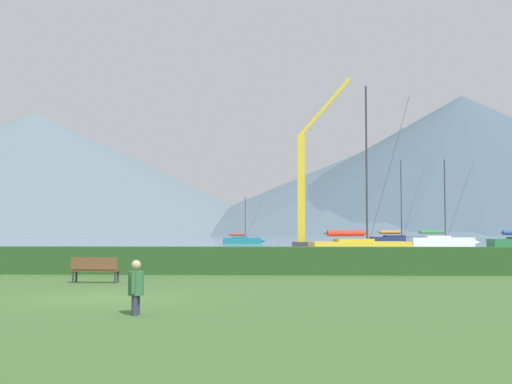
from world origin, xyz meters
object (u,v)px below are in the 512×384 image
Objects in this scene: sailboat_slip_7 at (243,240)px; person_seated_viewer at (136,285)px; sailboat_slip_2 at (398,240)px; dock_crane at (303,196)px; park_bench_under_tree at (95,268)px; sailboat_slip_5 at (441,241)px; sailboat_slip_1 at (361,247)px.

sailboat_slip_7 is 93.00m from person_seated_viewer.
sailboat_slip_2 reaches higher than person_seated_viewer.
dock_crane is (-13.86, -23.26, 4.97)m from sailboat_slip_2.
sailboat_slip_7 is at bearing 94.08° from park_bench_under_tree.
sailboat_slip_2 is at bearing 76.35° from park_bench_under_tree.
park_bench_under_tree is at bearing -114.91° from sailboat_slip_2.
sailboat_slip_7 is at bearing 126.46° from sailboat_slip_5.
sailboat_slip_5 is at bearing 57.93° from sailboat_slip_1.
sailboat_slip_1 reaches higher than park_bench_under_tree.
sailboat_slip_5 is at bearing 75.79° from person_seated_viewer.
sailboat_slip_1 reaches higher than person_seated_viewer.
sailboat_slip_1 reaches higher than sailboat_slip_2.
person_seated_viewer is (-22.01, -67.04, -0.04)m from sailboat_slip_5.
person_seated_viewer is 0.07× the size of dock_crane.
dock_crane is at bearing -127.99° from sailboat_slip_2.
sailboat_slip_2 is at bearing 80.67° from person_seated_viewer.
sailboat_slip_7 is 0.40× the size of dock_crane.
park_bench_under_tree is 0.10× the size of dock_crane.
person_seated_viewer is at bearing -64.76° from park_bench_under_tree.
person_seated_viewer is at bearing -95.19° from dock_crane.
sailboat_slip_7 reaches higher than person_seated_viewer.
park_bench_under_tree is 10.18m from person_seated_viewer.
park_bench_under_tree is at bearing -122.41° from sailboat_slip_5.
sailboat_slip_7 is at bearing 93.08° from sailboat_slip_1.
dock_crane is at bearing 88.78° from person_seated_viewer.
person_seated_viewer is (3.68, -9.49, 0.15)m from park_bench_under_tree.
person_seated_viewer is at bearing -95.51° from sailboat_slip_7.
dock_crane reaches higher than sailboat_slip_5.
sailboat_slip_5 is 8.52× the size of person_seated_viewer.
park_bench_under_tree is at bearing -125.12° from sailboat_slip_1.
dock_crane is at bearing -83.69° from sailboat_slip_7.
sailboat_slip_2 reaches higher than park_bench_under_tree.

